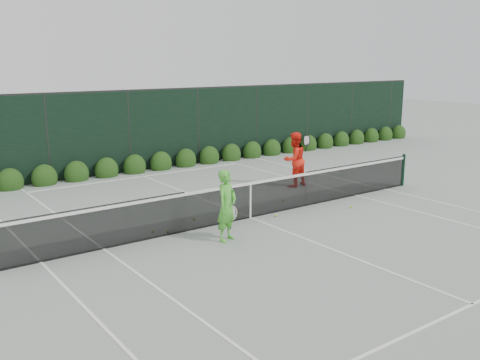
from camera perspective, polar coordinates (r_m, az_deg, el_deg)
ground at (r=14.33m, az=1.10°, el=-4.06°), size 80.00×80.00×0.00m
tennis_net at (r=14.17m, az=1.03°, el=-2.01°), size 12.90×0.10×1.07m
player_woman at (r=12.35m, az=-1.42°, el=-2.75°), size 0.73×0.62×1.68m
player_man at (r=17.76m, az=5.81°, el=2.19°), size 0.96×0.73×1.81m
court_lines at (r=14.33m, az=1.10°, el=-4.03°), size 11.03×23.83×0.01m
windscreen_fence at (r=11.96m, az=8.98°, el=-0.09°), size 32.00×21.07×3.06m
hedge_row at (r=20.27m, az=-11.17°, el=1.39°), size 31.66×0.65×0.94m
tennis_balls at (r=14.35m, az=0.14°, el=-3.88°), size 5.65×1.79×0.07m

